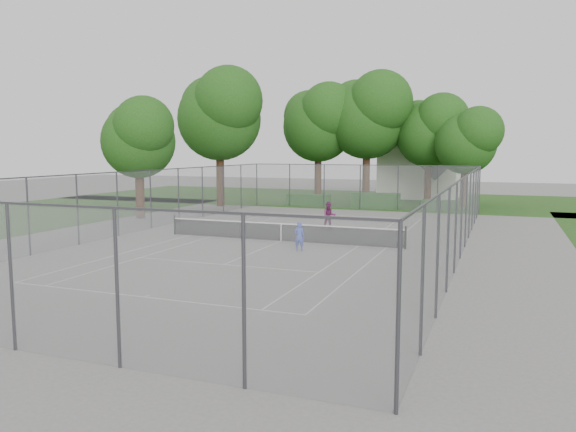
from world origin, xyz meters
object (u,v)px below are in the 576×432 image
(girl_player, at_px, (299,236))
(woman_player, at_px, (329,216))
(tennis_net, at_px, (281,231))
(house, at_px, (420,160))

(girl_player, xyz_separation_m, woman_player, (-0.70, 7.12, 0.15))
(tennis_net, height_order, girl_player, girl_player)
(tennis_net, height_order, woman_player, woman_player)
(girl_player, bearing_deg, woman_player, -95.22)
(house, bearing_deg, girl_player, -92.02)
(tennis_net, xyz_separation_m, woman_player, (1.12, 4.87, 0.31))
(tennis_net, xyz_separation_m, house, (2.92, 29.21, 3.14))
(woman_player, bearing_deg, girl_player, -109.17)
(tennis_net, distance_m, house, 29.52)
(girl_player, distance_m, woman_player, 7.16)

